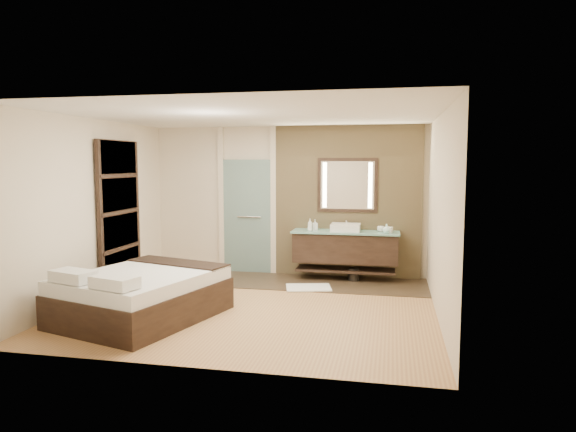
% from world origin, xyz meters
% --- Properties ---
extents(floor, '(5.00, 5.00, 0.00)m').
position_xyz_m(floor, '(0.00, 0.00, 0.00)').
color(floor, '#A46E44').
rests_on(floor, ground).
extents(tile_strip, '(3.80, 1.30, 0.01)m').
position_xyz_m(tile_strip, '(0.60, 1.60, 0.01)').
color(tile_strip, '#34281C').
rests_on(tile_strip, floor).
extents(stone_wall, '(2.60, 0.08, 2.70)m').
position_xyz_m(stone_wall, '(1.10, 2.21, 1.35)').
color(stone_wall, tan).
rests_on(stone_wall, floor).
extents(vanity, '(1.85, 0.55, 0.88)m').
position_xyz_m(vanity, '(1.10, 1.92, 0.58)').
color(vanity, black).
rests_on(vanity, stone_wall).
extents(mirror_unit, '(1.06, 0.04, 0.96)m').
position_xyz_m(mirror_unit, '(1.10, 2.16, 1.65)').
color(mirror_unit, black).
rests_on(mirror_unit, stone_wall).
extents(frosted_door, '(1.10, 0.12, 2.70)m').
position_xyz_m(frosted_door, '(-0.75, 2.20, 1.14)').
color(frosted_door, '#A1CBC8').
rests_on(frosted_door, floor).
extents(shoji_partition, '(0.06, 1.20, 2.40)m').
position_xyz_m(shoji_partition, '(-2.43, 0.60, 1.21)').
color(shoji_partition, black).
rests_on(shoji_partition, floor).
extents(bed, '(2.06, 2.33, 0.76)m').
position_xyz_m(bed, '(-1.33, -0.84, 0.31)').
color(bed, black).
rests_on(bed, floor).
extents(bath_mat, '(0.82, 0.65, 0.02)m').
position_xyz_m(bath_mat, '(0.57, 1.18, 0.02)').
color(bath_mat, white).
rests_on(bath_mat, floor).
extents(waste_bin, '(0.19, 0.19, 0.22)m').
position_xyz_m(waste_bin, '(1.25, 1.85, 0.11)').
color(waste_bin, black).
rests_on(waste_bin, floor).
extents(tissue_box, '(0.15, 0.15, 0.10)m').
position_xyz_m(tissue_box, '(1.83, 1.84, 0.92)').
color(tissue_box, white).
rests_on(tissue_box, vanity).
extents(soap_bottle_a, '(0.11, 0.11, 0.21)m').
position_xyz_m(soap_bottle_a, '(0.49, 1.84, 0.97)').
color(soap_bottle_a, white).
rests_on(soap_bottle_a, vanity).
extents(soap_bottle_b, '(0.10, 0.11, 0.19)m').
position_xyz_m(soap_bottle_b, '(0.56, 1.95, 0.96)').
color(soap_bottle_b, '#B2B2B2').
rests_on(soap_bottle_b, vanity).
extents(soap_bottle_c, '(0.13, 0.13, 0.16)m').
position_xyz_m(soap_bottle_c, '(1.80, 1.79, 0.94)').
color(soap_bottle_c, silver).
rests_on(soap_bottle_c, vanity).
extents(cup, '(0.15, 0.15, 0.10)m').
position_xyz_m(cup, '(1.70, 1.95, 0.91)').
color(cup, white).
rests_on(cup, vanity).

